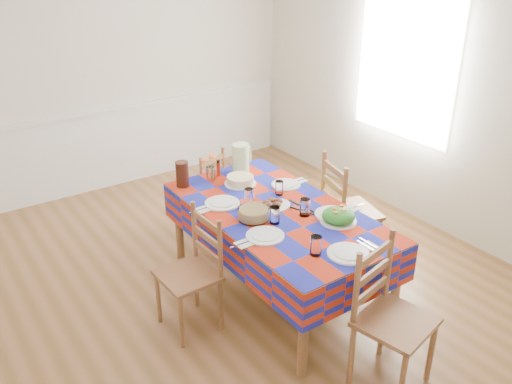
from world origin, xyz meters
TOP-DOWN VIEW (x-y plane):
  - room at (0.00, 0.00)m, footprint 4.58×5.08m
  - wainscot at (0.00, 2.48)m, footprint 4.41×0.06m
  - window_right at (2.23, 0.30)m, footprint 0.00×1.40m
  - dining_table at (0.31, -0.25)m, footprint 1.02×1.89m
  - setting_near_head at (0.26, -0.97)m, footprint 0.45×0.30m
  - setting_left_near at (0.05, -0.47)m, footprint 0.50×0.30m
  - setting_left_far at (0.07, 0.04)m, footprint 0.50×0.30m
  - setting_right_near at (0.55, -0.51)m, footprint 0.53×0.31m
  - setting_right_far at (0.59, 0.04)m, footprint 0.46×0.27m
  - meat_platter at (0.30, -0.18)m, footprint 0.31×0.22m
  - salad_platter at (0.57, -0.64)m, footprint 0.27×0.27m
  - pasta_bowl at (0.08, -0.25)m, footprint 0.24×0.24m
  - cake at (0.33, 0.32)m, footprint 0.27×0.27m
  - serving_utensils at (0.48, -0.34)m, footprint 0.15×0.34m
  - flower_vase at (0.16, 0.52)m, footprint 0.15×0.13m
  - hot_sauce at (0.28, 0.58)m, footprint 0.03×0.03m
  - green_pitcher at (0.48, 0.54)m, footprint 0.15×0.15m
  - tea_pitcher at (-0.08, 0.56)m, footprint 0.11×0.11m
  - name_card at (0.32, -1.14)m, footprint 0.08×0.02m
  - chair_near at (0.30, -1.44)m, footprint 0.52×0.51m
  - chair_far at (0.32, 0.95)m, footprint 0.48×0.47m
  - chair_left at (-0.45, -0.24)m, footprint 0.40×0.42m
  - chair_right at (1.06, -0.23)m, footprint 0.52×0.53m

SIDE VIEW (x-z plane):
  - chair_far at x=0.32m, z-range -0.01..0.84m
  - chair_left at x=-0.45m, z-range -0.01..0.91m
  - wainscot at x=0.00m, z-range 0.03..0.95m
  - chair_near at x=0.30m, z-range -0.01..0.99m
  - chair_right at x=1.06m, z-range -0.01..0.99m
  - dining_table at x=0.31m, z-range 0.29..1.02m
  - serving_utensils at x=0.48m, z-range 0.74..0.75m
  - name_card at x=0.32m, z-range 0.74..0.75m
  - meat_platter at x=0.30m, z-range 0.73..0.79m
  - setting_right_far at x=0.59m, z-range 0.70..0.82m
  - setting_left_near at x=0.05m, z-range 0.70..0.83m
  - setting_left_far at x=0.07m, z-range 0.70..0.83m
  - setting_near_head at x=0.26m, z-range 0.70..0.83m
  - setting_right_near at x=0.55m, z-range 0.70..0.84m
  - cake at x=0.33m, z-range 0.73..0.81m
  - pasta_bowl at x=0.08m, z-range 0.74..0.82m
  - salad_platter at x=0.57m, z-range 0.72..0.84m
  - hot_sauce at x=0.28m, z-range 0.74..0.88m
  - flower_vase at x=0.16m, z-range 0.72..0.96m
  - tea_pitcher at x=-0.08m, z-range 0.74..0.95m
  - green_pitcher at x=0.48m, z-range 0.74..0.99m
  - room at x=0.00m, z-range -0.04..2.74m
  - window_right at x=2.23m, z-range 0.80..2.20m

